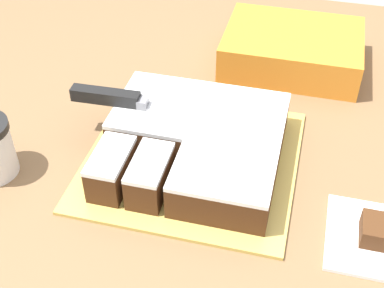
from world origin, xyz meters
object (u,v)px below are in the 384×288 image
Objects in this scene: cake at (195,143)px; storage_box at (292,49)px; brownie at (379,231)px; cake_board at (192,160)px; knife at (122,99)px.

cake is 0.35m from storage_box.
cake is 0.30m from brownie.
cake_board is 6.80× the size of brownie.
knife reaches higher than storage_box.
cake is 1.03× the size of storage_box.
cake is at bearing 43.41° from cake_board.
cake_board is 1.26× the size of storage_box.
knife is 1.09× the size of storage_box.
cake_board is at bearing -136.59° from cake.
brownie is at bearing -68.71° from storage_box.
brownie reaches higher than cake_board.
storage_box is at bearing 47.76° from knife.
cake is 5.60× the size of brownie.
cake_board is at bearing -110.27° from storage_box.
knife is 5.90× the size of brownie.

